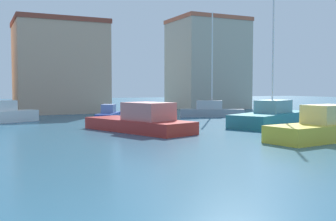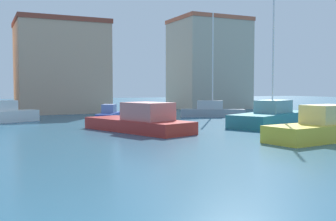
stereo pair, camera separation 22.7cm
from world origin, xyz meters
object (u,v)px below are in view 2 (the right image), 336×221
at_px(sailboat_teal_center_channel, 272,116).
at_px(motorboat_blue_inner_mooring, 109,114).
at_px(motorboat_white_mid_harbor, 6,115).
at_px(sailboat_grey_near_pier, 212,110).
at_px(motorboat_yellow_far_left, 325,128).
at_px(motorboat_red_distant_north, 140,121).

relative_size(sailboat_teal_center_channel, motorboat_blue_inner_mooring, 2.69).
bearing_deg(motorboat_white_mid_harbor, sailboat_grey_near_pier, -5.45).
distance_m(sailboat_teal_center_channel, motorboat_white_mid_harbor, 20.86).
distance_m(motorboat_yellow_far_left, motorboat_blue_inner_mooring, 19.90).
bearing_deg(motorboat_yellow_far_left, sailboat_teal_center_channel, 69.26).
xyz_separation_m(sailboat_grey_near_pier, motorboat_white_mid_harbor, (-18.12, 1.73, -0.02)).
height_order(motorboat_yellow_far_left, motorboat_white_mid_harbor, motorboat_yellow_far_left).
xyz_separation_m(sailboat_grey_near_pier, motorboat_yellow_far_left, (-3.33, -17.06, 0.02)).
bearing_deg(motorboat_red_distant_north, motorboat_blue_inner_mooring, 83.92).
distance_m(sailboat_grey_near_pier, motorboat_yellow_far_left, 17.38).
bearing_deg(sailboat_teal_center_channel, sailboat_grey_near_pier, 87.74).
relative_size(sailboat_teal_center_channel, motorboat_yellow_far_left, 1.68).
distance_m(sailboat_teal_center_channel, sailboat_grey_near_pier, 9.23).
distance_m(motorboat_red_distant_north, sailboat_grey_near_pier, 13.98).
bearing_deg(sailboat_teal_center_channel, motorboat_red_distant_north, 178.67).
bearing_deg(motorboat_red_distant_north, motorboat_white_mid_harbor, 124.68).
height_order(sailboat_grey_near_pier, motorboat_yellow_far_left, sailboat_grey_near_pier).
bearing_deg(motorboat_blue_inner_mooring, sailboat_teal_center_channel, -50.27).
height_order(sailboat_grey_near_pier, motorboat_white_mid_harbor, sailboat_grey_near_pier).
xyz_separation_m(sailboat_grey_near_pier, motorboat_blue_inner_mooring, (-9.56, 1.84, -0.20)).
bearing_deg(motorboat_white_mid_harbor, sailboat_teal_center_channel, -31.67).
distance_m(sailboat_grey_near_pier, motorboat_blue_inner_mooring, 9.74).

